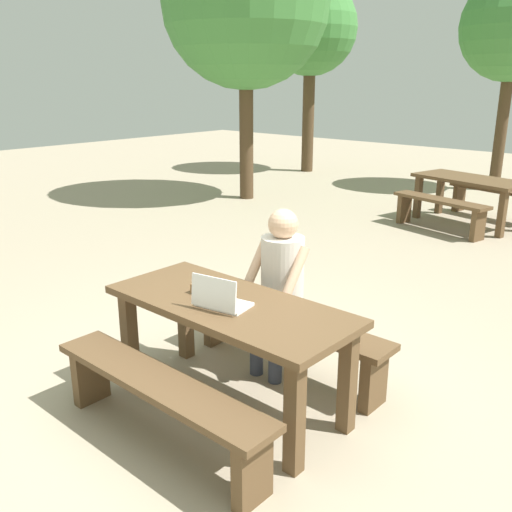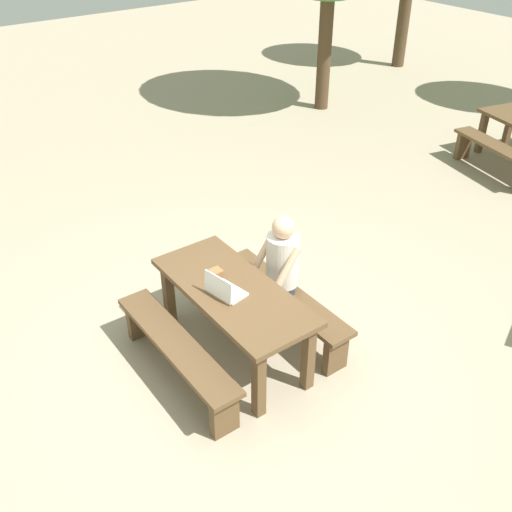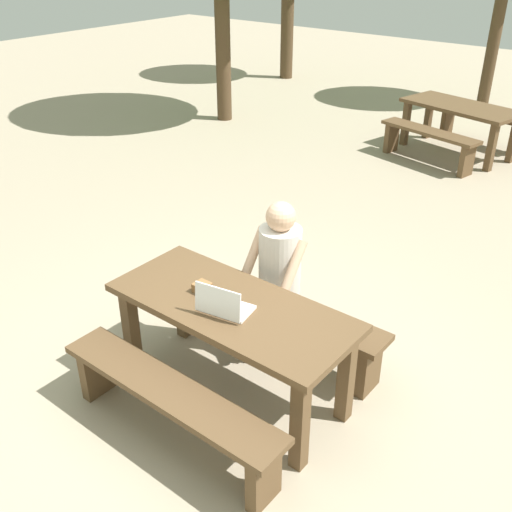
{
  "view_description": "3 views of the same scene",
  "coord_description": "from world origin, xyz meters",
  "px_view_note": "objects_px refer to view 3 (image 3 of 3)",
  "views": [
    {
      "loc": [
        2.35,
        -2.39,
        2.11
      ],
      "look_at": [
        0.01,
        0.25,
        0.99
      ],
      "focal_mm": 39.57,
      "sensor_mm": 36.0,
      "label": 1
    },
    {
      "loc": [
        3.49,
        -2.3,
        3.87
      ],
      "look_at": [
        0.01,
        0.25,
        0.99
      ],
      "focal_mm": 41.46,
      "sensor_mm": 36.0,
      "label": 2
    },
    {
      "loc": [
        2.13,
        -2.43,
        2.89
      ],
      "look_at": [
        0.01,
        0.25,
        0.99
      ],
      "focal_mm": 41.44,
      "sensor_mm": 36.0,
      "label": 3
    }
  ],
  "objects_px": {
    "person_seated": "(277,269)",
    "picnic_table_rear": "(461,113)",
    "laptop": "(223,306)",
    "small_pouch": "(202,287)",
    "picnic_table_front": "(232,319)"
  },
  "relations": [
    {
      "from": "picnic_table_front",
      "to": "laptop",
      "type": "distance_m",
      "value": 0.21
    },
    {
      "from": "picnic_table_front",
      "to": "person_seated",
      "type": "distance_m",
      "value": 0.58
    },
    {
      "from": "laptop",
      "to": "small_pouch",
      "type": "height_order",
      "value": "laptop"
    },
    {
      "from": "person_seated",
      "to": "picnic_table_rear",
      "type": "bearing_deg",
      "value": 97.62
    },
    {
      "from": "small_pouch",
      "to": "laptop",
      "type": "bearing_deg",
      "value": -19.98
    },
    {
      "from": "laptop",
      "to": "picnic_table_rear",
      "type": "bearing_deg",
      "value": -92.79
    },
    {
      "from": "laptop",
      "to": "small_pouch",
      "type": "xyz_separation_m",
      "value": [
        -0.28,
        0.1,
        -0.02
      ]
    },
    {
      "from": "picnic_table_front",
      "to": "person_seated",
      "type": "xyz_separation_m",
      "value": [
        -0.05,
        0.57,
        0.11
      ]
    },
    {
      "from": "small_pouch",
      "to": "person_seated",
      "type": "height_order",
      "value": "person_seated"
    },
    {
      "from": "person_seated",
      "to": "picnic_table_rear",
      "type": "relative_size",
      "value": 0.71
    },
    {
      "from": "laptop",
      "to": "picnic_table_rear",
      "type": "distance_m",
      "value": 6.07
    },
    {
      "from": "picnic_table_front",
      "to": "laptop",
      "type": "height_order",
      "value": "laptop"
    },
    {
      "from": "small_pouch",
      "to": "picnic_table_rear",
      "type": "relative_size",
      "value": 0.06
    },
    {
      "from": "laptop",
      "to": "person_seated",
      "type": "height_order",
      "value": "person_seated"
    },
    {
      "from": "picnic_table_rear",
      "to": "small_pouch",
      "type": "bearing_deg",
      "value": -72.32
    }
  ]
}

